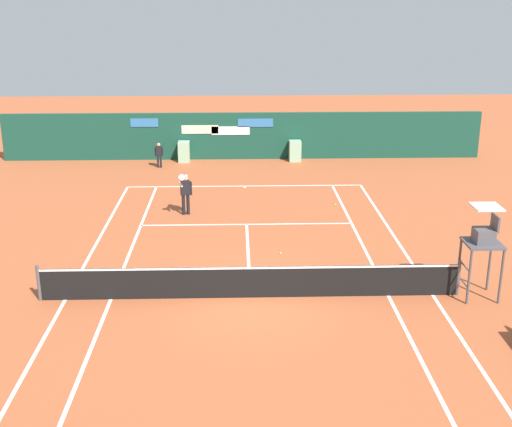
% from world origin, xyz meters
% --- Properties ---
extents(ground_plane, '(80.00, 80.00, 0.01)m').
position_xyz_m(ground_plane, '(-0.00, 0.58, 0.00)').
color(ground_plane, '#A8512D').
extents(tennis_net, '(12.10, 0.10, 1.07)m').
position_xyz_m(tennis_net, '(0.00, 0.00, 0.51)').
color(tennis_net, '#4C4C51').
rests_on(tennis_net, ground_plane).
extents(sponsor_back_wall, '(25.00, 1.02, 2.44)m').
position_xyz_m(sponsor_back_wall, '(-0.01, 16.97, 1.18)').
color(sponsor_back_wall, '#144233').
rests_on(sponsor_back_wall, ground_plane).
extents(umpire_chair, '(1.00, 1.00, 2.75)m').
position_xyz_m(umpire_chair, '(6.55, -0.15, 1.78)').
color(umpire_chair, '#47474C').
rests_on(umpire_chair, ground_plane).
extents(player_on_baseline, '(0.52, 0.78, 1.84)m').
position_xyz_m(player_on_baseline, '(-2.38, 7.66, 0.97)').
color(player_on_baseline, black).
rests_on(player_on_baseline, ground_plane).
extents(ball_kid_left_post, '(0.42, 0.17, 1.26)m').
position_xyz_m(ball_kid_left_post, '(-4.23, 15.23, 0.72)').
color(ball_kid_left_post, black).
rests_on(ball_kid_left_post, ground_plane).
extents(tennis_ball_near_service_line, '(0.07, 0.07, 0.07)m').
position_xyz_m(tennis_ball_near_service_line, '(1.08, 3.33, 0.03)').
color(tennis_ball_near_service_line, '#CCE033').
rests_on(tennis_ball_near_service_line, ground_plane).
extents(tennis_ball_by_sideline, '(0.07, 0.07, 0.07)m').
position_xyz_m(tennis_ball_by_sideline, '(3.71, 8.65, 0.03)').
color(tennis_ball_by_sideline, '#CCE033').
rests_on(tennis_ball_by_sideline, ground_plane).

